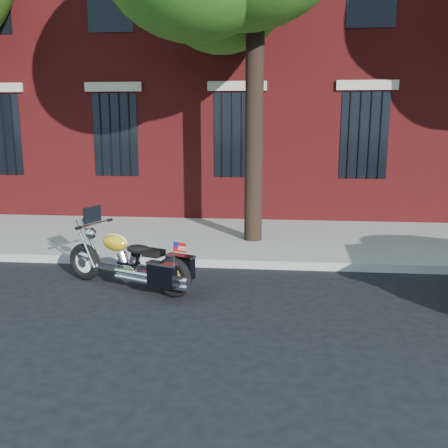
# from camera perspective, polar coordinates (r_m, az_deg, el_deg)

# --- Properties ---
(ground) EXTENTS (120.00, 120.00, 0.00)m
(ground) POSITION_cam_1_polar(r_m,az_deg,el_deg) (7.58, -1.49, -7.86)
(ground) COLOR black
(ground) RESTS_ON ground
(curb) EXTENTS (40.00, 0.16, 0.15)m
(curb) POSITION_cam_1_polar(r_m,az_deg,el_deg) (8.87, -0.37, -4.44)
(curb) COLOR gray
(curb) RESTS_ON ground
(sidewalk) EXTENTS (40.00, 3.60, 0.15)m
(sidewalk) POSITION_cam_1_polar(r_m,az_deg,el_deg) (10.68, 0.70, -1.66)
(sidewalk) COLOR gray
(sidewalk) RESTS_ON ground
(building) EXTENTS (26.00, 10.08, 12.00)m
(building) POSITION_cam_1_polar(r_m,az_deg,el_deg) (17.52, 2.88, 23.06)
(building) COLOR maroon
(building) RESTS_ON ground
(motorcycle) EXTENTS (2.20, 1.31, 1.23)m
(motorcycle) POSITION_cam_1_polar(r_m,az_deg,el_deg) (7.72, -10.41, -4.47)
(motorcycle) COLOR black
(motorcycle) RESTS_ON ground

